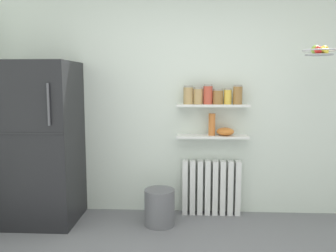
{
  "coord_description": "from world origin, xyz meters",
  "views": [
    {
      "loc": [
        -0.02,
        -1.95,
        1.5
      ],
      "look_at": [
        -0.2,
        1.6,
        1.05
      ],
      "focal_mm": 37.48,
      "sensor_mm": 36.0,
      "label": 1
    }
  ],
  "objects_px": {
    "storage_jar_1": "(198,96)",
    "radiator": "(211,187)",
    "hanging_fruit_basket": "(320,51)",
    "storage_jar_3": "(218,97)",
    "shelf_bowl": "(225,132)",
    "trash_bin": "(160,207)",
    "storage_jar_2": "(208,94)",
    "storage_jar_5": "(238,95)",
    "vase": "(212,124)",
    "storage_jar_0": "(188,95)",
    "storage_jar_4": "(228,96)",
    "refrigerator": "(42,143)"
  },
  "relations": [
    {
      "from": "storage_jar_4",
      "to": "hanging_fruit_basket",
      "type": "height_order",
      "value": "hanging_fruit_basket"
    },
    {
      "from": "radiator",
      "to": "storage_jar_2",
      "type": "distance_m",
      "value": 1.05
    },
    {
      "from": "vase",
      "to": "shelf_bowl",
      "type": "relative_size",
      "value": 1.25
    },
    {
      "from": "storage_jar_1",
      "to": "trash_bin",
      "type": "distance_m",
      "value": 1.26
    },
    {
      "from": "storage_jar_1",
      "to": "hanging_fruit_basket",
      "type": "relative_size",
      "value": 0.59
    },
    {
      "from": "refrigerator",
      "to": "storage_jar_0",
      "type": "bearing_deg",
      "value": 8.73
    },
    {
      "from": "storage_jar_0",
      "to": "shelf_bowl",
      "type": "height_order",
      "value": "storage_jar_0"
    },
    {
      "from": "storage_jar_0",
      "to": "storage_jar_5",
      "type": "bearing_deg",
      "value": 0.0
    },
    {
      "from": "vase",
      "to": "hanging_fruit_basket",
      "type": "bearing_deg",
      "value": -24.07
    },
    {
      "from": "storage_jar_4",
      "to": "radiator",
      "type": "bearing_deg",
      "value": 169.42
    },
    {
      "from": "radiator",
      "to": "vase",
      "type": "xyz_separation_m",
      "value": [
        -0.01,
        -0.03,
        0.72
      ]
    },
    {
      "from": "storage_jar_5",
      "to": "trash_bin",
      "type": "bearing_deg",
      "value": -159.68
    },
    {
      "from": "storage_jar_2",
      "to": "trash_bin",
      "type": "distance_m",
      "value": 1.31
    },
    {
      "from": "storage_jar_1",
      "to": "radiator",
      "type": "bearing_deg",
      "value": 10.58
    },
    {
      "from": "storage_jar_3",
      "to": "storage_jar_5",
      "type": "bearing_deg",
      "value": 0.0
    },
    {
      "from": "storage_jar_2",
      "to": "trash_bin",
      "type": "xyz_separation_m",
      "value": [
        -0.51,
        -0.31,
        -1.17
      ]
    },
    {
      "from": "storage_jar_2",
      "to": "trash_bin",
      "type": "bearing_deg",
      "value": -148.86
    },
    {
      "from": "refrigerator",
      "to": "vase",
      "type": "relative_size",
      "value": 7.11
    },
    {
      "from": "storage_jar_0",
      "to": "shelf_bowl",
      "type": "bearing_deg",
      "value": 0.0
    },
    {
      "from": "shelf_bowl",
      "to": "hanging_fruit_basket",
      "type": "relative_size",
      "value": 0.62
    },
    {
      "from": "storage_jar_4",
      "to": "shelf_bowl",
      "type": "distance_m",
      "value": 0.39
    },
    {
      "from": "refrigerator",
      "to": "storage_jar_3",
      "type": "distance_m",
      "value": 1.95
    },
    {
      "from": "storage_jar_2",
      "to": "hanging_fruit_basket",
      "type": "distance_m",
      "value": 1.18
    },
    {
      "from": "shelf_bowl",
      "to": "trash_bin",
      "type": "relative_size",
      "value": 0.5
    },
    {
      "from": "radiator",
      "to": "storage_jar_3",
      "type": "height_order",
      "value": "storage_jar_3"
    },
    {
      "from": "trash_bin",
      "to": "vase",
      "type": "bearing_deg",
      "value": 28.91
    },
    {
      "from": "storage_jar_5",
      "to": "trash_bin",
      "type": "height_order",
      "value": "storage_jar_5"
    },
    {
      "from": "refrigerator",
      "to": "trash_bin",
      "type": "relative_size",
      "value": 4.47
    },
    {
      "from": "radiator",
      "to": "trash_bin",
      "type": "height_order",
      "value": "radiator"
    },
    {
      "from": "shelf_bowl",
      "to": "trash_bin",
      "type": "xyz_separation_m",
      "value": [
        -0.7,
        -0.31,
        -0.76
      ]
    },
    {
      "from": "refrigerator",
      "to": "storage_jar_0",
      "type": "xyz_separation_m",
      "value": [
        1.55,
        0.24,
        0.5
      ]
    },
    {
      "from": "refrigerator",
      "to": "vase",
      "type": "xyz_separation_m",
      "value": [
        1.81,
        0.24,
        0.18
      ]
    },
    {
      "from": "storage_jar_5",
      "to": "hanging_fruit_basket",
      "type": "bearing_deg",
      "value": -31.97
    },
    {
      "from": "storage_jar_1",
      "to": "storage_jar_3",
      "type": "xyz_separation_m",
      "value": [
        0.21,
        -0.0,
        -0.01
      ]
    },
    {
      "from": "storage_jar_5",
      "to": "trash_bin",
      "type": "distance_m",
      "value": 1.47
    },
    {
      "from": "storage_jar_3",
      "to": "storage_jar_4",
      "type": "xyz_separation_m",
      "value": [
        0.11,
        0.0,
        0.0
      ]
    },
    {
      "from": "trash_bin",
      "to": "storage_jar_4",
      "type": "bearing_deg",
      "value": 23.03
    },
    {
      "from": "trash_bin",
      "to": "hanging_fruit_basket",
      "type": "relative_size",
      "value": 1.24
    },
    {
      "from": "storage_jar_2",
      "to": "radiator",
      "type": "bearing_deg",
      "value": 29.25
    },
    {
      "from": "hanging_fruit_basket",
      "to": "storage_jar_3",
      "type": "bearing_deg",
      "value": 154.54
    },
    {
      "from": "storage_jar_5",
      "to": "vase",
      "type": "distance_m",
      "value": 0.43
    },
    {
      "from": "storage_jar_2",
      "to": "refrigerator",
      "type": "bearing_deg",
      "value": -172.31
    },
    {
      "from": "shelf_bowl",
      "to": "hanging_fruit_basket",
      "type": "height_order",
      "value": "hanging_fruit_basket"
    },
    {
      "from": "storage_jar_5",
      "to": "storage_jar_4",
      "type": "bearing_deg",
      "value": -180.0
    },
    {
      "from": "radiator",
      "to": "trash_bin",
      "type": "distance_m",
      "value": 0.67
    },
    {
      "from": "vase",
      "to": "trash_bin",
      "type": "height_order",
      "value": "vase"
    },
    {
      "from": "storage_jar_0",
      "to": "hanging_fruit_basket",
      "type": "distance_m",
      "value": 1.37
    },
    {
      "from": "storage_jar_2",
      "to": "shelf_bowl",
      "type": "distance_m",
      "value": 0.45
    },
    {
      "from": "storage_jar_5",
      "to": "hanging_fruit_basket",
      "type": "height_order",
      "value": "hanging_fruit_basket"
    },
    {
      "from": "radiator",
      "to": "storage_jar_0",
      "type": "bearing_deg",
      "value": -173.61
    }
  ]
}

